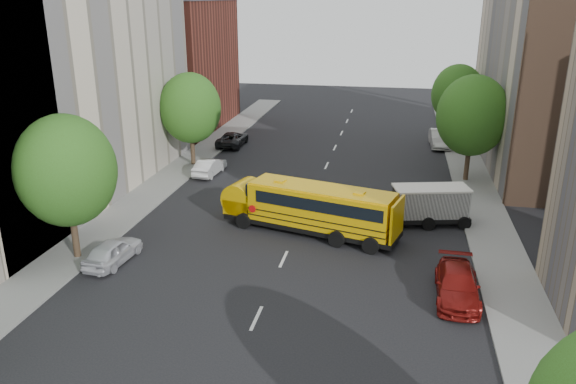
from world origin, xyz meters
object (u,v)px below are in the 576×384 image
(parked_car_0, at_px, (113,251))
(parked_car_1, at_px, (210,167))
(school_bus, at_px, (309,206))
(parked_car_2, at_px, (232,139))
(safari_truck, at_px, (423,205))
(street_tree_1, at_px, (66,171))
(parked_car_3, at_px, (457,285))
(parked_car_5, at_px, (440,138))
(street_tree_2, at_px, (190,108))
(street_tree_4, at_px, (472,116))
(street_tree_5, at_px, (458,94))

(parked_car_0, bearing_deg, parked_car_1, -84.83)
(school_bus, bearing_deg, parked_car_2, 133.75)
(safari_truck, relative_size, parked_car_1, 1.50)
(street_tree_1, relative_size, parked_car_3, 1.65)
(street_tree_1, relative_size, parked_car_5, 1.65)
(street_tree_1, bearing_deg, parked_car_3, -1.31)
(parked_car_3, relative_size, parked_car_5, 1.00)
(parked_car_0, height_order, parked_car_3, parked_car_3)
(parked_car_5, bearing_deg, parked_car_1, -148.39)
(street_tree_2, height_order, parked_car_2, street_tree_2)
(parked_car_1, xyz_separation_m, parked_car_2, (-0.80, 9.09, 0.01))
(street_tree_2, height_order, parked_car_5, street_tree_2)
(street_tree_1, relative_size, street_tree_4, 0.98)
(street_tree_4, bearing_deg, parked_car_3, -96.80)
(street_tree_5, xyz_separation_m, parked_car_5, (-1.40, -1.71, -3.91))
(street_tree_5, bearing_deg, safari_truck, -99.37)
(street_tree_1, bearing_deg, street_tree_2, 90.00)
(school_bus, bearing_deg, street_tree_1, -138.18)
(parked_car_0, xyz_separation_m, parked_car_1, (0.00, 15.89, -0.02))
(street_tree_1, distance_m, school_bus, 13.54)
(street_tree_1, xyz_separation_m, school_bus, (11.74, 5.91, -3.26))
(parked_car_0, xyz_separation_m, parked_car_3, (17.60, -0.30, 0.02))
(parked_car_3, bearing_deg, parked_car_5, 89.63)
(street_tree_4, xyz_separation_m, parked_car_1, (-19.80, -2.27, -4.42))
(school_bus, distance_m, safari_truck, 7.21)
(street_tree_2, height_order, street_tree_5, street_tree_2)
(parked_car_2, bearing_deg, safari_truck, 135.49)
(street_tree_4, relative_size, parked_car_1, 2.03)
(street_tree_2, bearing_deg, street_tree_1, -90.00)
(parked_car_0, bearing_deg, street_tree_1, 1.10)
(street_tree_1, distance_m, parked_car_2, 25.23)
(street_tree_4, height_order, street_tree_5, street_tree_4)
(parked_car_2, height_order, parked_car_5, parked_car_5)
(safari_truck, height_order, parked_car_0, safari_truck)
(parked_car_3, bearing_deg, street_tree_5, 87.09)
(street_tree_1, relative_size, street_tree_5, 1.05)
(street_tree_5, relative_size, parked_car_0, 1.89)
(parked_car_1, bearing_deg, parked_car_0, 94.19)
(safari_truck, relative_size, parked_car_5, 1.25)
(safari_truck, height_order, parked_car_5, safari_truck)
(parked_car_5, bearing_deg, street_tree_2, -156.17)
(street_tree_4, distance_m, parked_car_2, 22.14)
(street_tree_2, height_order, parked_car_0, street_tree_2)
(street_tree_1, relative_size, parked_car_0, 1.99)
(street_tree_4, xyz_separation_m, school_bus, (-10.26, -12.09, -3.39))
(school_bus, xyz_separation_m, parked_car_1, (-9.54, 9.82, -1.03))
(parked_car_1, height_order, parked_car_3, parked_car_3)
(parked_car_0, distance_m, parked_car_5, 33.88)
(street_tree_2, xyz_separation_m, parked_car_1, (2.20, -2.27, -4.17))
(street_tree_2, bearing_deg, street_tree_4, 0.00)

